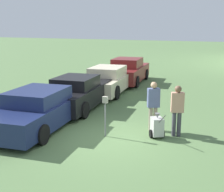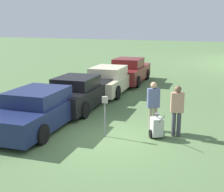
# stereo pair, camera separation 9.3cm
# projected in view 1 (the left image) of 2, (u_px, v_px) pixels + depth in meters

# --- Properties ---
(ground_plane) EXTENTS (120.00, 120.00, 0.00)m
(ground_plane) POSITION_uv_depth(u_px,v_px,m) (108.00, 139.00, 10.37)
(ground_plane) COLOR #517042
(parked_car_navy) EXTENTS (2.44, 5.40, 1.43)m
(parked_car_navy) POSITION_uv_depth(u_px,v_px,m) (41.00, 109.00, 11.48)
(parked_car_navy) COLOR #19234C
(parked_car_navy) RESTS_ON ground_plane
(parked_car_black) EXTENTS (2.30, 4.80, 1.45)m
(parked_car_black) POSITION_uv_depth(u_px,v_px,m) (78.00, 93.00, 14.01)
(parked_car_black) COLOR black
(parked_car_black) RESTS_ON ground_plane
(parked_car_cream) EXTENTS (2.34, 5.13, 1.44)m
(parked_car_cream) POSITION_uv_depth(u_px,v_px,m) (108.00, 80.00, 17.18)
(parked_car_cream) COLOR beige
(parked_car_cream) RESTS_ON ground_plane
(parked_car_maroon) EXTENTS (2.34, 4.87, 1.58)m
(parked_car_maroon) POSITION_uv_depth(u_px,v_px,m) (128.00, 71.00, 20.02)
(parked_car_maroon) COLOR maroon
(parked_car_maroon) RESTS_ON ground_plane
(parking_meter) EXTENTS (0.18, 0.09, 1.39)m
(parking_meter) POSITION_uv_depth(u_px,v_px,m) (105.00, 109.00, 10.36)
(parking_meter) COLOR slate
(parking_meter) RESTS_ON ground_plane
(person_worker) EXTENTS (0.47, 0.40, 1.76)m
(person_worker) POSITION_uv_depth(u_px,v_px,m) (153.00, 103.00, 10.99)
(person_worker) COLOR gray
(person_worker) RESTS_ON ground_plane
(person_supervisor) EXTENTS (0.47, 0.34, 1.75)m
(person_supervisor) POSITION_uv_depth(u_px,v_px,m) (177.00, 108.00, 10.38)
(person_supervisor) COLOR #3F3F47
(person_supervisor) RESTS_ON ground_plane
(equipment_cart) EXTENTS (0.69, 0.94, 1.00)m
(equipment_cart) POSITION_uv_depth(u_px,v_px,m) (157.00, 126.00, 10.38)
(equipment_cart) COLOR #B2B2AD
(equipment_cart) RESTS_ON ground_plane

